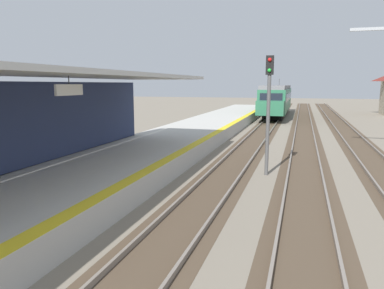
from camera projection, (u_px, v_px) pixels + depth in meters
The scene contains 6 objects.
station_platform at pixel (139, 157), 17.76m from camera, with size 5.00×80.00×0.91m.
track_pair_nearest_platform at pixel (241, 155), 20.34m from camera, with size 2.34×120.00×0.16m.
track_pair_middle at pixel (305, 159), 19.36m from camera, with size 2.34×120.00×0.16m.
track_pair_far_side at pixel (374, 163), 18.39m from camera, with size 2.34×120.00×0.16m.
approaching_train at pixel (277, 99), 45.76m from camera, with size 2.93×19.60×4.76m.
rail_signal_post at pixel (269, 103), 15.65m from camera, with size 0.32×0.34×5.20m.
Camera 1 is at (5.04, 0.09, 4.00)m, focal length 33.88 mm.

